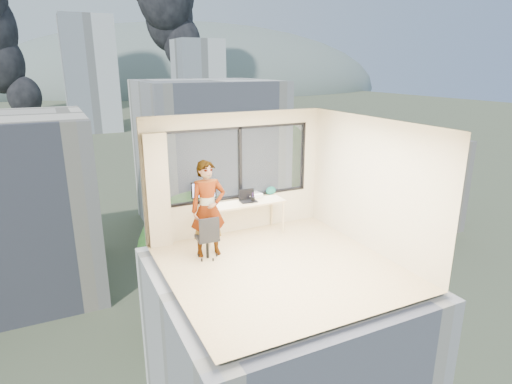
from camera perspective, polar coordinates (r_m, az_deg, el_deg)
floor at (r=7.90m, az=3.21°, el=-9.92°), size 4.00×4.00×0.01m
ceiling at (r=7.12m, az=3.55°, el=9.14°), size 4.00×4.00×0.01m
wall_front at (r=5.85m, az=12.99°, el=-6.18°), size 4.00×0.01×2.60m
wall_left at (r=6.71m, az=-11.75°, el=-3.11°), size 0.01×4.00×2.60m
wall_right at (r=8.53m, az=15.20°, el=0.91°), size 0.01×4.00×2.60m
window_wall at (r=9.10m, az=-2.47°, el=3.93°), size 3.30×0.16×1.55m
curtain at (r=8.56m, az=-13.04°, el=0.08°), size 0.45×0.14×2.30m
desk at (r=9.11m, az=-1.81°, el=-3.60°), size 1.80×0.60×0.75m
chair at (r=8.08m, az=-6.58°, el=-5.94°), size 0.47×0.47×0.88m
person at (r=8.07m, az=-6.44°, el=-2.25°), size 0.71×0.49×1.86m
monitor at (r=8.76m, az=-7.01°, el=-0.20°), size 0.53×0.22×0.51m
game_console at (r=9.32m, az=-0.39°, el=-0.42°), size 0.37×0.32×0.08m
laptop at (r=8.99m, az=-1.03°, el=-0.61°), size 0.38×0.40×0.23m
cellphone at (r=8.92m, az=-0.66°, el=-1.45°), size 0.12×0.08×0.01m
pen_cup at (r=9.00m, az=-0.40°, el=-0.99°), size 0.10×0.10×0.10m
handbag at (r=9.49m, az=2.00°, el=0.20°), size 0.26×0.18×0.18m
exterior_ground at (r=127.41m, az=-24.22°, el=7.29°), size 400.00×400.00×0.04m
near_bldg_b at (r=47.75m, az=-6.42°, el=5.03°), size 14.00×13.00×16.00m
near_bldg_c at (r=49.43m, az=17.96°, el=1.14°), size 12.00×10.00×10.00m
far_tower_b at (r=126.70m, az=-21.34°, el=14.41°), size 13.00×13.00×30.00m
far_tower_c at (r=154.05m, az=-7.74°, el=14.81°), size 15.00×15.00×26.00m
hill_b at (r=342.62m, az=-8.46°, el=13.54°), size 300.00×220.00×96.00m
tree_b at (r=28.44m, az=-7.83°, el=-10.79°), size 7.60×7.60×9.00m
tree_c at (r=54.18m, az=2.98°, el=3.25°), size 8.40×8.40×10.00m
smoke_plume_b at (r=187.08m, az=-8.10°, el=23.70°), size 30.00×18.00×70.00m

